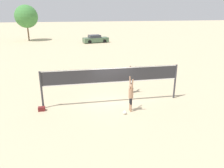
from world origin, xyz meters
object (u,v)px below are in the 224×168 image
Objects in this scene: parked_car_near at (95,39)px; tree_left_cluster at (26,16)px; gear_bag at (42,109)px; player_spiker at (131,94)px; volleyball at (125,112)px; volleyball_net at (112,78)px; player_blocker at (131,79)px.

parked_car_near is 14.22m from tree_left_cluster.
tree_left_cluster reaches higher than gear_bag.
parked_car_near is (1.34, 29.20, -0.48)m from player_spiker.
volleyball is at bearing -105.01° from parked_car_near.
player_spiker reaches higher than volleyball.
gear_bag is (-4.49, -0.38, -1.60)m from volleyball_net.
volleyball_net is 40.92× the size of volleyball.
player_spiker is at bearing -71.82° from tree_left_cluster.
parked_car_near is at bearing -22.36° from tree_left_cluster.
gear_bag is 0.08× the size of parked_car_near.
player_blocker is at bearing 68.61° from volleyball.
player_spiker is at bearing -58.62° from volleyball_net.
parked_car_near is at bearing 86.52° from volleyball.
player_blocker is (1.73, 1.53, -0.68)m from volleyball_net.
tree_left_cluster is (-10.42, 32.96, 2.86)m from volleyball_net.
volleyball_net is 1.33× the size of tree_left_cluster.
player_blocker is 6.57m from gear_bag.
tree_left_cluster is (-12.64, 5.20, 3.94)m from parked_car_near.
volleyball_net is 1.79m from player_spiker.
player_spiker reaches higher than player_blocker.
volleyball is at bearing 128.56° from player_spiker.
player_blocker is 0.41× the size of parked_car_near.
volleyball is (0.42, -1.80, -1.62)m from volleyball_net.
gear_bag is 28.94m from parked_car_near.
gear_bag is at bearing -72.96° from player_blocker.
volleyball_net reaches higher than player_spiker.
parked_car_near is (0.49, 26.23, -0.40)m from player_blocker.
parked_car_near is at bearing 178.92° from player_blocker.
gear_bag is 0.06× the size of tree_left_cluster.
player_spiker is 0.32× the size of tree_left_cluster.
player_spiker is 5.57m from gear_bag.
player_blocker is 9.12× the size of volleyball.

